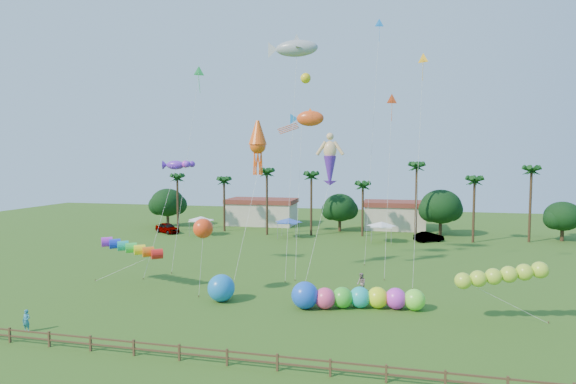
% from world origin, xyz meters
% --- Properties ---
extents(ground, '(160.00, 160.00, 0.00)m').
position_xyz_m(ground, '(0.00, 0.00, 0.00)').
color(ground, '#285116').
rests_on(ground, ground).
extents(tree_line, '(69.46, 8.91, 11.00)m').
position_xyz_m(tree_line, '(3.57, 44.00, 4.28)').
color(tree_line, '#3A2819').
rests_on(tree_line, ground).
extents(buildings_row, '(35.00, 7.00, 4.00)m').
position_xyz_m(buildings_row, '(-3.09, 50.00, 2.00)').
color(buildings_row, beige).
rests_on(buildings_row, ground).
extents(tent_row, '(31.00, 4.00, 0.60)m').
position_xyz_m(tent_row, '(-6.00, 36.33, 2.75)').
color(tent_row, white).
rests_on(tent_row, ground).
extents(fence, '(36.12, 0.12, 1.00)m').
position_xyz_m(fence, '(0.00, -6.00, 0.61)').
color(fence, brown).
rests_on(fence, ground).
extents(car_a, '(5.25, 4.21, 1.68)m').
position_xyz_m(car_a, '(-26.43, 37.02, 0.84)').
color(car_a, '#4C4C54').
rests_on(car_a, ground).
extents(car_b, '(4.52, 3.56, 1.44)m').
position_xyz_m(car_b, '(14.79, 38.17, 0.72)').
color(car_b, '#4C4C54').
rests_on(car_b, ground).
extents(spectator_a, '(0.58, 0.39, 1.56)m').
position_xyz_m(spectator_a, '(-15.38, -4.20, 0.78)').
color(spectator_a, teal).
rests_on(spectator_a, ground).
extents(spectator_b, '(1.01, 1.10, 1.83)m').
position_xyz_m(spectator_b, '(6.70, 10.07, 0.91)').
color(spectator_b, gray).
rests_on(spectator_b, ground).
extents(caterpillar_inflatable, '(10.67, 3.61, 2.17)m').
position_xyz_m(caterpillar_inflatable, '(6.27, 5.74, 0.91)').
color(caterpillar_inflatable, '#FF437F').
rests_on(caterpillar_inflatable, ground).
extents(blue_ball, '(2.29, 2.29, 2.29)m').
position_xyz_m(blue_ball, '(-4.68, 5.16, 1.15)').
color(blue_ball, blue).
rests_on(blue_ball, ground).
extents(rainbow_tube, '(9.08, 4.01, 3.79)m').
position_xyz_m(rainbow_tube, '(-13.44, 7.17, 3.31)').
color(rainbow_tube, red).
rests_on(rainbow_tube, ground).
extents(green_worm, '(9.45, 2.23, 3.81)m').
position_xyz_m(green_worm, '(14.38, 4.44, 3.09)').
color(green_worm, '#AFDB30').
rests_on(green_worm, ground).
extents(orange_ball_kite, '(2.24, 2.24, 6.88)m').
position_xyz_m(orange_ball_kite, '(-6.63, 6.04, 6.02)').
color(orange_ball_kite, '#FF3F14').
rests_on(orange_ball_kite, ground).
extents(merman_kite, '(3.05, 5.39, 14.27)m').
position_xyz_m(merman_kite, '(2.94, 16.82, 11.63)').
color(merman_kite, '#EEBF87').
rests_on(merman_kite, ground).
extents(fish_kite, '(4.58, 6.39, 17.33)m').
position_xyz_m(fish_kite, '(0.58, 18.25, 16.39)').
color(fish_kite, '#F9511B').
rests_on(fish_kite, ground).
extents(shark_kite, '(6.37, 6.94, 24.66)m').
position_xyz_m(shark_kite, '(-0.67, 17.06, 23.58)').
color(shark_kite, '#99A0A7').
rests_on(shark_kite, ground).
extents(squid_kite, '(2.28, 6.13, 15.99)m').
position_xyz_m(squid_kite, '(-3.97, 13.74, 13.36)').
color(squid_kite, '#FF5814').
rests_on(squid_kite, ground).
extents(lobster_kite, '(3.82, 6.16, 12.08)m').
position_xyz_m(lobster_kite, '(-13.62, 14.92, 11.38)').
color(lobster_kite, '#712AD2').
rests_on(lobster_kite, ground).
extents(delta_kite_red, '(1.32, 4.13, 18.82)m').
position_xyz_m(delta_kite_red, '(9.14, 18.62, 17.92)').
color(delta_kite_red, '#FF4C1C').
rests_on(delta_kite_red, ground).
extents(delta_kite_yellow, '(1.34, 3.55, 22.09)m').
position_xyz_m(delta_kite_yellow, '(11.95, 15.32, 21.07)').
color(delta_kite_yellow, '#FFAF1A').
rests_on(delta_kite_yellow, ground).
extents(delta_kite_green, '(2.28, 4.67, 22.27)m').
position_xyz_m(delta_kite_green, '(-11.67, 16.93, 21.29)').
color(delta_kite_green, '#31D35D').
rests_on(delta_kite_green, ground).
extents(delta_kite_blue, '(1.83, 3.37, 28.19)m').
position_xyz_m(delta_kite_blue, '(7.58, 24.00, 26.90)').
color(delta_kite_blue, '#1C88FF').
rests_on(delta_kite_blue, ground).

